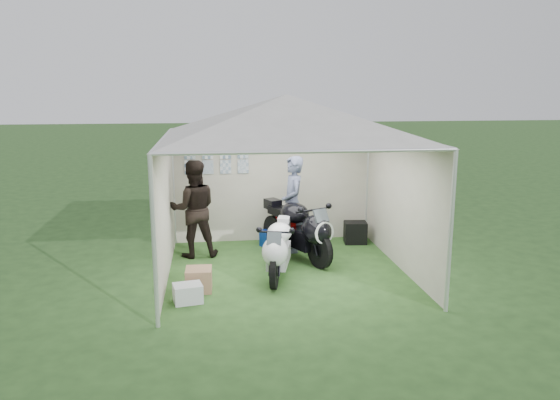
# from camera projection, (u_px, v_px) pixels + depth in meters

# --- Properties ---
(ground) EXTENTS (80.00, 80.00, 0.00)m
(ground) POSITION_uv_depth(u_px,v_px,m) (286.00, 271.00, 9.42)
(ground) COLOR #26471C
(ground) RESTS_ON ground
(canopy_tent) EXTENTS (5.66, 5.66, 3.00)m
(canopy_tent) POSITION_uv_depth(u_px,v_px,m) (286.00, 121.00, 8.92)
(canopy_tent) COLOR silver
(canopy_tent) RESTS_ON ground
(motorcycle_white) EXTENTS (0.72, 1.83, 0.92)m
(motorcycle_white) POSITION_uv_depth(u_px,v_px,m) (279.00, 247.00, 9.03)
(motorcycle_white) COLOR black
(motorcycle_white) RESTS_ON ground
(motorcycle_black) EXTENTS (1.14, 2.01, 1.06)m
(motorcycle_black) POSITION_uv_depth(u_px,v_px,m) (300.00, 228.00, 9.98)
(motorcycle_black) COLOR black
(motorcycle_black) RESTS_ON ground
(paddock_stand) EXTENTS (0.52, 0.43, 0.33)m
(paddock_stand) POSITION_uv_depth(u_px,v_px,m) (272.00, 238.00, 10.88)
(paddock_stand) COLOR #0C33C5
(paddock_stand) RESTS_ON ground
(person_dark_jacket) EXTENTS (0.94, 0.77, 1.81)m
(person_dark_jacket) POSITION_uv_depth(u_px,v_px,m) (194.00, 209.00, 10.07)
(person_dark_jacket) COLOR black
(person_dark_jacket) RESTS_ON ground
(person_blue_jacket) EXTENTS (0.48, 0.70, 1.84)m
(person_blue_jacket) POSITION_uv_depth(u_px,v_px,m) (293.00, 204.00, 10.40)
(person_blue_jacket) COLOR slate
(person_blue_jacket) RESTS_ON ground
(equipment_box) EXTENTS (0.48, 0.40, 0.44)m
(equipment_box) POSITION_uv_depth(u_px,v_px,m) (355.00, 232.00, 11.06)
(equipment_box) COLOR black
(equipment_box) RESTS_ON ground
(crate_0) EXTENTS (0.46, 0.39, 0.27)m
(crate_0) POSITION_uv_depth(u_px,v_px,m) (188.00, 293.00, 8.03)
(crate_0) COLOR silver
(crate_0) RESTS_ON ground
(crate_1) EXTENTS (0.41, 0.41, 0.36)m
(crate_1) POSITION_uv_depth(u_px,v_px,m) (199.00, 280.00, 8.48)
(crate_1) COLOR #906A4C
(crate_1) RESTS_ON ground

